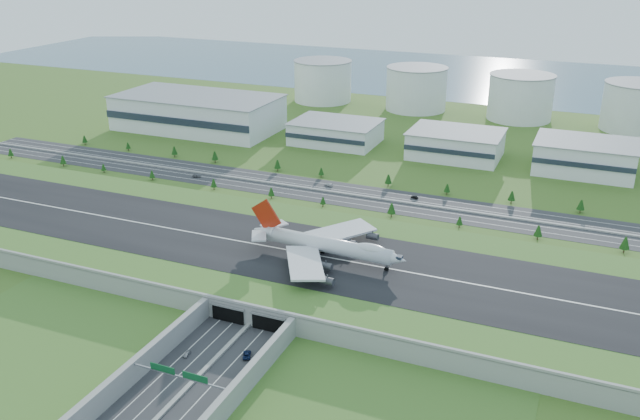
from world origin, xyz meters
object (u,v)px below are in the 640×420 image
at_px(car_2, 247,354).
at_px(boeing_747, 327,245).
at_px(fuel_tank_a, 323,81).
at_px(car_7, 329,184).
at_px(car_0, 187,354).
at_px(car_4, 197,176).
at_px(car_5, 415,197).

bearing_deg(car_2, boeing_747, -116.68).
relative_size(fuel_tank_a, car_7, 8.98).
xyz_separation_m(boeing_747, car_0, (-21.69, -75.05, -13.50)).
xyz_separation_m(car_4, car_7, (79.61, 17.07, -0.03)).
xyz_separation_m(car_0, car_4, (-99.65, 162.95, 0.16)).
height_order(fuel_tank_a, car_0, fuel_tank_a).
height_order(car_0, car_7, car_7).
relative_size(boeing_747, car_2, 12.50).
bearing_deg(car_7, fuel_tank_a, -137.03).
distance_m(car_2, car_5, 172.20).
bearing_deg(boeing_747, car_0, -103.02).
relative_size(fuel_tank_a, boeing_747, 0.69).
height_order(car_2, car_4, car_4).
bearing_deg(car_0, fuel_tank_a, 99.27).
distance_m(car_5, car_7, 51.88).
distance_m(boeing_747, car_2, 68.87).
distance_m(car_0, car_7, 181.13).
bearing_deg(car_5, car_7, -66.21).
distance_m(fuel_tank_a, boeing_747, 337.08).
relative_size(fuel_tank_a, car_5, 11.03).
distance_m(fuel_tank_a, car_4, 223.40).
distance_m(boeing_747, car_4, 150.43).
bearing_deg(car_7, boeing_747, 41.13).
distance_m(car_0, car_5, 182.08).
distance_m(fuel_tank_a, car_0, 401.13).
height_order(car_4, car_5, car_4).
relative_size(fuel_tank_a, car_4, 10.14).
bearing_deg(car_2, car_4, -77.37).
height_order(fuel_tank_a, car_4, fuel_tank_a).
bearing_deg(car_5, fuel_tank_a, -120.97).
bearing_deg(car_0, boeing_747, 67.30).
height_order(car_0, car_5, car_5).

